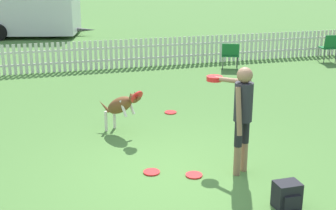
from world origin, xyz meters
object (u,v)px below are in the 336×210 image
Objects in this scene: equipment_trailer at (20,9)px; frisbee_near_dog at (194,175)px; handler_person at (241,107)px; frisbee_far_scatter at (152,172)px; folding_chair_center at (230,54)px; frisbee_near_handler at (171,112)px; backpack_on_grass at (287,195)px; folding_chair_blue_left at (329,46)px; leaping_dog at (121,105)px.

frisbee_near_dog is at bearing -65.94° from equipment_trailer.
handler_person is at bearing -63.40° from equipment_trailer.
folding_chair_center reaches higher than frisbee_far_scatter.
frisbee_near_handler is 3.02m from frisbee_far_scatter.
backpack_on_grass is (1.48, -1.53, 0.17)m from frisbee_far_scatter.
frisbee_near_dog is 9.65m from folding_chair_blue_left.
leaping_dog is at bearing 69.92° from folding_chair_center.
frisbee_far_scatter is (0.12, -1.86, -0.55)m from leaping_dog.
equipment_trailer is at bearing 97.88° from frisbee_far_scatter.
equipment_trailer is at bearing -114.66° from leaping_dog.
frisbee_near_dog is at bearing 50.73° from folding_chair_blue_left.
folding_chair_center is at bearing -165.76° from leaping_dog.
backpack_on_grass is (0.35, -4.33, 0.17)m from frisbee_near_handler.
frisbee_near_dog is at bearing -99.76° from frisbee_near_handler.
frisbee_near_dog is at bearing 125.03° from backpack_on_grass.
handler_person reaches higher than frisbee_far_scatter.
frisbee_near_dog is at bearing -25.30° from frisbee_far_scatter.
leaping_dog reaches higher than folding_chair_blue_left.
leaping_dog is at bearing -143.07° from frisbee_near_handler.
handler_person is at bearing 54.00° from folding_chair_blue_left.
backpack_on_grass reaches higher than frisbee_near_dog.
folding_chair_center is (4.20, 4.57, -0.09)m from leaping_dog.
frisbee_near_handler is 1.00× the size of frisbee_near_dog.
equipment_trailer is (-2.68, 15.28, 1.17)m from frisbee_near_dog.
frisbee_far_scatter is at bearing 154.70° from frisbee_near_dog.
leaping_dog is 13.29m from equipment_trailer.
frisbee_near_handler is 0.29× the size of folding_chair_blue_left.
leaping_dog is at bearing 115.23° from backpack_on_grass.
frisbee_near_dog and frisbee_far_scatter have the same top height.
backpack_on_grass is at bearing 59.40° from folding_chair_blue_left.
equipment_trailer is at bearing 104.74° from frisbee_near_handler.
handler_person is 1.71m from frisbee_far_scatter.
handler_person reaches higher than frisbee_near_handler.
handler_person is 3.30m from frisbee_near_handler.
frisbee_near_handler is 1.00× the size of frisbee_far_scatter.
handler_person reaches higher than folding_chair_blue_left.
backpack_on_grass is 8.38m from folding_chair_center.
equipment_trailer reaches higher than frisbee_near_handler.
backpack_on_grass is 10.00m from folding_chair_blue_left.
leaping_dog is 0.18× the size of equipment_trailer.
folding_chair_blue_left is at bearing 52.74° from backpack_on_grass.
leaping_dog is 6.21m from folding_chair_center.
frisbee_near_dog is 7.57m from folding_chair_center.
equipment_trailer reaches higher than handler_person.
folding_chair_center is at bearing 71.86° from backpack_on_grass.
frisbee_near_handler is at bearing -176.20° from leaping_dog.
folding_chair_center is (2.61, 7.96, 0.30)m from backpack_on_grass.
frisbee_near_handler is at bearing 67.97° from frisbee_far_scatter.
handler_person is 4.64× the size of backpack_on_grass.
frisbee_near_handler is (1.25, 0.94, -0.55)m from leaping_dog.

